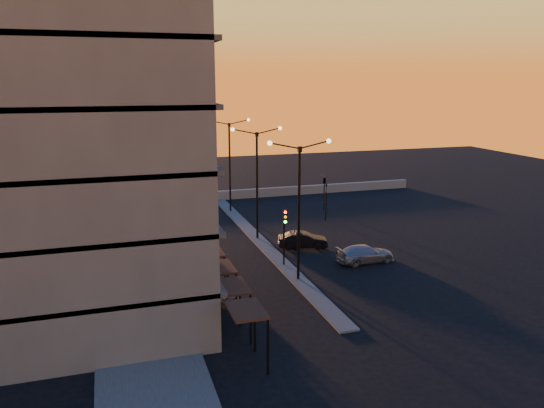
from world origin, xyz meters
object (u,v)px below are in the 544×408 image
at_px(streetlamp_mid, 257,174).
at_px(car_hatchback, 208,294).
at_px(car_wagon, 365,254).
at_px(traffic_light_main, 285,228).
at_px(car_sedan, 303,240).

relative_size(streetlamp_mid, car_hatchback, 2.56).
height_order(car_hatchback, car_wagon, car_wagon).
bearing_deg(streetlamp_mid, traffic_light_main, -90.00).
distance_m(streetlamp_mid, car_wagon, 11.18).
distance_m(traffic_light_main, car_wagon, 6.51).
height_order(streetlamp_mid, traffic_light_main, streetlamp_mid).
bearing_deg(car_hatchback, car_wagon, -68.46).
bearing_deg(streetlamp_mid, car_sedan, -50.07).
bearing_deg(car_wagon, traffic_light_main, 78.65).
bearing_deg(car_wagon, streetlamp_mid, 33.92).
relative_size(streetlamp_mid, car_wagon, 2.14).
relative_size(traffic_light_main, car_wagon, 0.96).
xyz_separation_m(traffic_light_main, car_sedan, (2.83, 3.75, -2.23)).
distance_m(traffic_light_main, car_sedan, 5.20).
bearing_deg(car_hatchback, traffic_light_main, -49.33).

